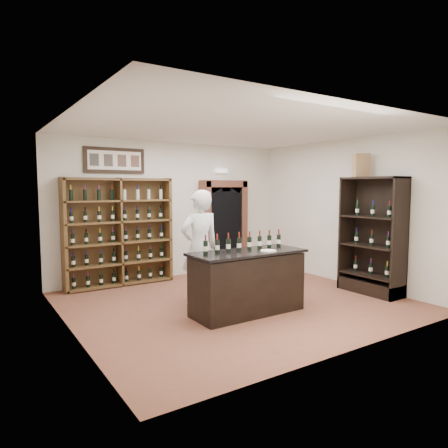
{
  "coord_description": "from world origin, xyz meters",
  "views": [
    {
      "loc": [
        -3.93,
        -5.61,
        2.0
      ],
      "look_at": [
        -0.06,
        0.3,
        1.35
      ],
      "focal_mm": 32.0,
      "sensor_mm": 36.0,
      "label": 1
    }
  ],
  "objects_px": {
    "wine_shelf": "(119,232)",
    "tasting_counter": "(247,283)",
    "side_cabinet": "(372,254)",
    "shopkeeper": "(200,247)",
    "wine_crate": "(361,165)",
    "counter_bottle_0": "(206,247)"
  },
  "relations": [
    {
      "from": "counter_bottle_0",
      "to": "wine_shelf",
      "type": "bearing_deg",
      "value": 97.61
    },
    {
      "from": "wine_crate",
      "to": "counter_bottle_0",
      "type": "bearing_deg",
      "value": -162.81
    },
    {
      "from": "tasting_counter",
      "to": "shopkeeper",
      "type": "bearing_deg",
      "value": 112.45
    },
    {
      "from": "wine_shelf",
      "to": "tasting_counter",
      "type": "distance_m",
      "value": 3.19
    },
    {
      "from": "wine_shelf",
      "to": "side_cabinet",
      "type": "bearing_deg",
      "value": -40.21
    },
    {
      "from": "tasting_counter",
      "to": "wine_crate",
      "type": "distance_m",
      "value": 3.3
    },
    {
      "from": "tasting_counter",
      "to": "wine_shelf",
      "type": "bearing_deg",
      "value": 110.56
    },
    {
      "from": "counter_bottle_0",
      "to": "wine_crate",
      "type": "height_order",
      "value": "wine_crate"
    },
    {
      "from": "shopkeeper",
      "to": "tasting_counter",
      "type": "bearing_deg",
      "value": 113.62
    },
    {
      "from": "counter_bottle_0",
      "to": "side_cabinet",
      "type": "bearing_deg",
      "value": -6.41
    },
    {
      "from": "tasting_counter",
      "to": "counter_bottle_0",
      "type": "distance_m",
      "value": 0.95
    },
    {
      "from": "tasting_counter",
      "to": "counter_bottle_0",
      "type": "height_order",
      "value": "counter_bottle_0"
    },
    {
      "from": "wine_shelf",
      "to": "wine_crate",
      "type": "relative_size",
      "value": 4.91
    },
    {
      "from": "wine_shelf",
      "to": "counter_bottle_0",
      "type": "bearing_deg",
      "value": -82.39
    },
    {
      "from": "wine_shelf",
      "to": "tasting_counter",
      "type": "relative_size",
      "value": 1.17
    },
    {
      "from": "side_cabinet",
      "to": "shopkeeper",
      "type": "distance_m",
      "value": 3.32
    },
    {
      "from": "shopkeeper",
      "to": "wine_crate",
      "type": "height_order",
      "value": "wine_crate"
    },
    {
      "from": "tasting_counter",
      "to": "shopkeeper",
      "type": "distance_m",
      "value": 1.07
    },
    {
      "from": "side_cabinet",
      "to": "wine_crate",
      "type": "distance_m",
      "value": 1.69
    },
    {
      "from": "wine_shelf",
      "to": "side_cabinet",
      "type": "height_order",
      "value": "same"
    },
    {
      "from": "wine_shelf",
      "to": "tasting_counter",
      "type": "bearing_deg",
      "value": -69.44
    },
    {
      "from": "side_cabinet",
      "to": "shopkeeper",
      "type": "relative_size",
      "value": 1.12
    }
  ]
}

